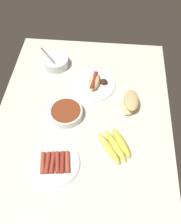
{
  "coord_description": "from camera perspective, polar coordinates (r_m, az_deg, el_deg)",
  "views": [
    {
      "loc": [
        68.93,
        9.99,
        103.92
      ],
      "look_at": [
        -1.78,
        3.62,
        3.0
      ],
      "focal_mm": 38.94,
      "sensor_mm": 36.0,
      "label": 1
    }
  ],
  "objects": [
    {
      "name": "plate_sausages",
      "position": [
        1.13,
        -8.29,
        -11.81
      ],
      "size": [
        22.17,
        22.17,
        3.01
      ],
      "color": "white",
      "rests_on": "ground_plane"
    },
    {
      "name": "bowl_chili",
      "position": [
        1.24,
        -5.75,
        -0.17
      ],
      "size": [
        16.83,
        16.83,
        4.7
      ],
      "color": "white",
      "rests_on": "ground_plane"
    },
    {
      "name": "ground_plane",
      "position": [
        1.26,
        -1.71,
        -1.71
      ],
      "size": [
        120.0,
        90.0,
        3.0
      ],
      "primitive_type": "cube",
      "color": "silver"
    },
    {
      "name": "bread_stack",
      "position": [
        1.28,
        9.29,
        2.19
      ],
      "size": [
        14.8,
        10.12,
        7.2
      ],
      "color": "#E5C689",
      "rests_on": "ground_plane"
    },
    {
      "name": "bowl_coleslaw",
      "position": [
        1.49,
        -8.17,
        11.57
      ],
      "size": [
        14.97,
        14.97,
        15.34
      ],
      "color": "silver",
      "rests_on": "ground_plane"
    },
    {
      "name": "plate_hotdog_assembled",
      "position": [
        1.37,
        0.96,
        6.76
      ],
      "size": [
        23.85,
        23.85,
        5.61
      ],
      "color": "white",
      "rests_on": "ground_plane"
    },
    {
      "name": "banana_bunch",
      "position": [
        1.15,
        5.77,
        -7.8
      ],
      "size": [
        19.97,
        18.22,
        3.89
      ],
      "color": "#E5D14C",
      "rests_on": "ground_plane"
    }
  ]
}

